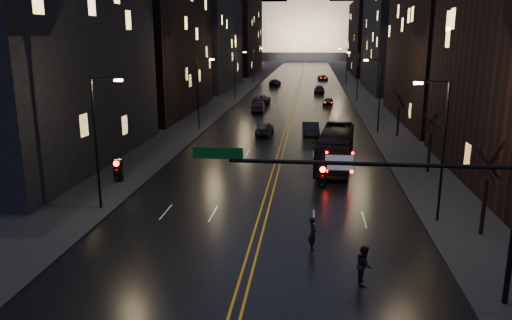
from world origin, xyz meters
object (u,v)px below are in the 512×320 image
(bus, at_px, (336,148))
(receding_car_a, at_px, (311,130))
(pedestrian_b, at_px, (364,265))
(traffic_signal, at_px, (380,189))
(oncoming_car_b, at_px, (258,107))
(oncoming_car_a, at_px, (264,128))
(pedestrian_a, at_px, (313,234))

(bus, bearing_deg, receding_car_a, 105.80)
(bus, distance_m, pedestrian_b, 22.33)
(traffic_signal, relative_size, receding_car_a, 3.32)
(receding_car_a, xyz_separation_m, pedestrian_b, (2.65, -35.69, 0.10))
(pedestrian_b, bearing_deg, oncoming_car_b, 10.33)
(oncoming_car_a, distance_m, oncoming_car_b, 18.53)
(oncoming_car_a, xyz_separation_m, pedestrian_a, (5.71, -32.48, 0.14))
(traffic_signal, relative_size, bus, 1.45)
(oncoming_car_a, height_order, receding_car_a, receding_car_a)
(pedestrian_a, distance_m, pedestrian_b, 4.34)
(receding_car_a, bearing_deg, pedestrian_b, -89.15)
(bus, bearing_deg, pedestrian_a, -90.12)
(pedestrian_a, bearing_deg, oncoming_car_b, -0.59)
(oncoming_car_b, height_order, pedestrian_b, pedestrian_b)
(oncoming_car_a, bearing_deg, bus, 121.64)
(bus, relative_size, receding_car_a, 2.30)
(pedestrian_b, bearing_deg, traffic_signal, -169.00)
(oncoming_car_b, xyz_separation_m, pedestrian_a, (8.43, -50.81, 0.10))
(traffic_signal, relative_size, oncoming_car_a, 3.69)
(receding_car_a, bearing_deg, oncoming_car_b, 110.18)
(receding_car_a, relative_size, pedestrian_b, 2.72)
(traffic_signal, distance_m, oncoming_car_b, 57.07)
(bus, height_order, oncoming_car_b, bus)
(pedestrian_a, bearing_deg, traffic_signal, -161.68)
(traffic_signal, bearing_deg, pedestrian_b, 101.92)
(traffic_signal, distance_m, pedestrian_a, 7.05)
(oncoming_car_a, distance_m, pedestrian_a, 32.98)
(oncoming_car_b, distance_m, pedestrian_b, 55.49)
(oncoming_car_a, bearing_deg, traffic_signal, 104.94)
(bus, height_order, receding_car_a, bus)
(oncoming_car_a, height_order, oncoming_car_b, oncoming_car_b)
(bus, distance_m, pedestrian_a, 18.83)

